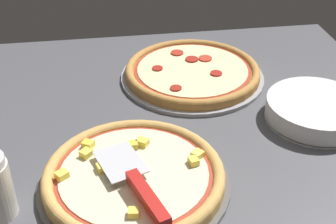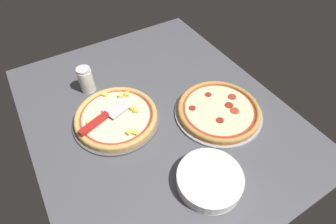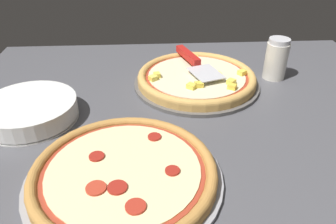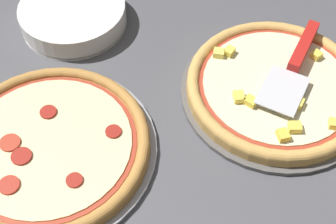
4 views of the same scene
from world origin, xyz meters
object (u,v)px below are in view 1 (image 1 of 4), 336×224
Objects in this scene: pizza_front at (134,175)px; plate_stack at (316,110)px; serving_spatula at (140,188)px; pizza_back at (192,71)px.

plate_stack reaches higher than pizza_front.
pizza_front is 7.44cm from serving_spatula.
plate_stack is (24.07, -23.09, 0.20)cm from pizza_back.
pizza_back is 49.39cm from serving_spatula.
pizza_front is 1.42× the size of serving_spatula.
pizza_front is at bearing 95.25° from serving_spatula.
serving_spatula is at bearing -151.78° from plate_stack.
serving_spatula reaches higher than pizza_front.
pizza_front is at bearing -115.86° from pizza_back.
pizza_front is 1.50× the size of plate_stack.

